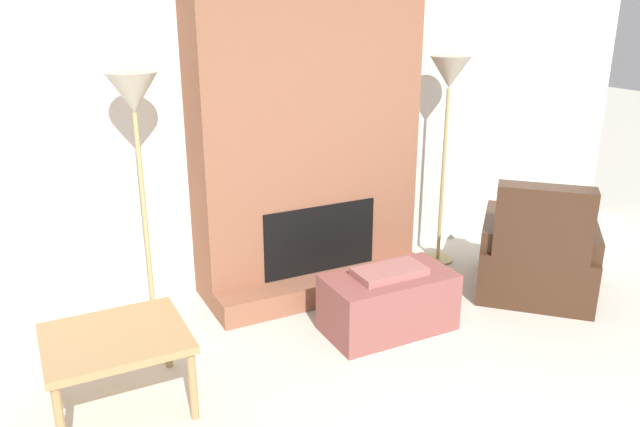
# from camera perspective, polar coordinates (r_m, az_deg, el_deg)

# --- Properties ---
(wall_back) EXTENTS (6.87, 0.06, 2.60)m
(wall_back) POSITION_cam_1_polar(r_m,az_deg,el_deg) (4.79, -2.60, 9.26)
(wall_back) COLOR silver
(wall_back) RESTS_ON ground_plane
(fireplace) EXTENTS (1.68, 0.69, 2.60)m
(fireplace) POSITION_cam_1_polar(r_m,az_deg,el_deg) (4.57, -1.20, 8.18)
(fireplace) COLOR #935B42
(fireplace) RESTS_ON ground_plane
(ottoman) EXTENTS (0.86, 0.46, 0.45)m
(ottoman) POSITION_cam_1_polar(r_m,az_deg,el_deg) (4.21, 6.28, -7.97)
(ottoman) COLOR #8C4C47
(ottoman) RESTS_ON ground_plane
(armchair) EXTENTS (1.20, 1.20, 0.91)m
(armchair) POSITION_cam_1_polar(r_m,az_deg,el_deg) (4.95, 19.21, -3.89)
(armchair) COLOR #422819
(armchair) RESTS_ON ground_plane
(side_table) EXTENTS (0.73, 0.64, 0.44)m
(side_table) POSITION_cam_1_polar(r_m,az_deg,el_deg) (3.52, -18.19, -11.22)
(side_table) COLOR tan
(side_table) RESTS_ON ground_plane
(floor_lamp_left) EXTENTS (0.32, 0.32, 1.69)m
(floor_lamp_left) POSITION_cam_1_polar(r_m,az_deg,el_deg) (4.04, -16.60, 9.08)
(floor_lamp_left) COLOR tan
(floor_lamp_left) RESTS_ON ground_plane
(floor_lamp_right) EXTENTS (0.32, 0.32, 1.70)m
(floor_lamp_right) POSITION_cam_1_polar(r_m,az_deg,el_deg) (5.05, 11.71, 11.36)
(floor_lamp_right) COLOR tan
(floor_lamp_right) RESTS_ON ground_plane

